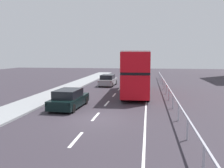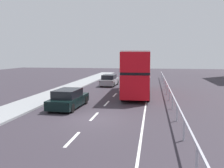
# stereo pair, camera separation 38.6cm
# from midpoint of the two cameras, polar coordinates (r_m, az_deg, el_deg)

# --- Properties ---
(ground_plane) EXTENTS (75.12, 120.00, 0.10)m
(ground_plane) POSITION_cam_midpoint_polar(r_m,az_deg,el_deg) (15.94, -3.85, -8.04)
(ground_plane) COLOR #322C34
(near_sidewalk_kerb) EXTENTS (2.84, 80.00, 0.14)m
(near_sidewalk_kerb) POSITION_cam_midpoint_polar(r_m,az_deg,el_deg) (18.27, -23.05, -6.27)
(near_sidewalk_kerb) COLOR gray
(near_sidewalk_kerb) RESTS_ON ground
(lane_paint_markings) EXTENTS (3.34, 46.00, 0.01)m
(lane_paint_markings) POSITION_cam_midpoint_polar(r_m,az_deg,el_deg) (23.75, 5.34, -3.06)
(lane_paint_markings) COLOR silver
(lane_paint_markings) RESTS_ON ground
(bridge_side_railing) EXTENTS (0.10, 42.00, 1.07)m
(bridge_side_railing) POSITION_cam_midpoint_polar(r_m,az_deg,el_deg) (24.28, 13.11, -0.92)
(bridge_side_railing) COLOR #AFAEBA
(bridge_side_railing) RESTS_ON ground
(double_decker_bus_red) EXTENTS (2.72, 11.31, 4.32)m
(double_decker_bus_red) POSITION_cam_midpoint_polar(r_m,az_deg,el_deg) (25.59, 6.18, 2.84)
(double_decker_bus_red) COLOR red
(double_decker_bus_red) RESTS_ON ground
(hatchback_car_near) EXTENTS (1.99, 4.63, 1.43)m
(hatchback_car_near) POSITION_cam_midpoint_polar(r_m,az_deg,el_deg) (19.20, -9.29, -3.35)
(hatchback_car_near) COLOR black
(hatchback_car_near) RESTS_ON ground
(sedan_car_ahead) EXTENTS (1.92, 4.44, 1.45)m
(sedan_car_ahead) POSITION_cam_midpoint_polar(r_m,az_deg,el_deg) (32.70, -0.26, 0.84)
(sedan_car_ahead) COLOR gray
(sedan_car_ahead) RESTS_ON ground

